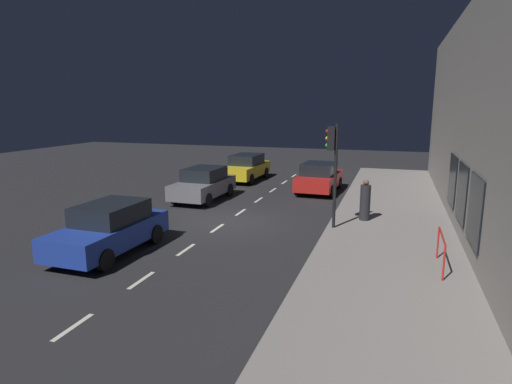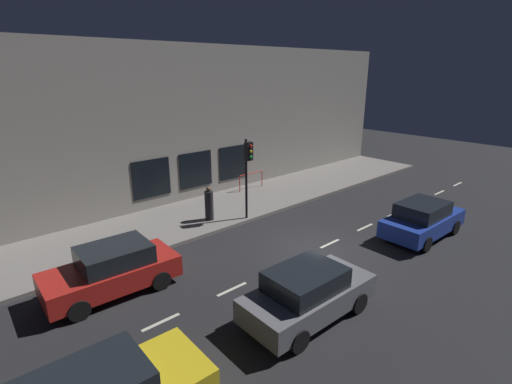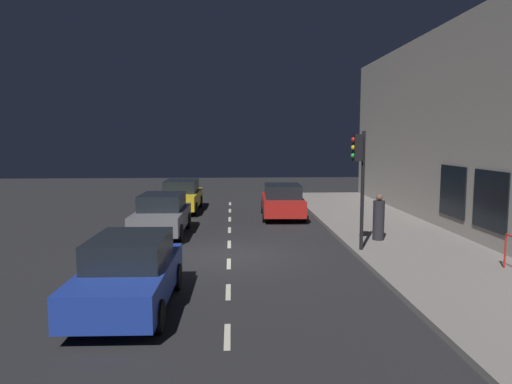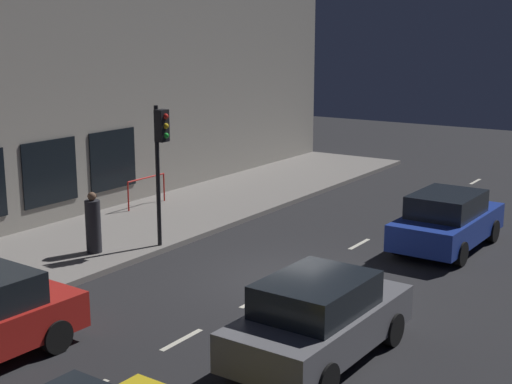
# 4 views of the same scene
# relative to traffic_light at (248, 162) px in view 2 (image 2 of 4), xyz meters

# --- Properties ---
(ground_plane) EXTENTS (60.00, 60.00, 0.00)m
(ground_plane) POSITION_rel_traffic_light_xyz_m (-4.13, 0.04, -2.91)
(ground_plane) COLOR #232326
(sidewalk) EXTENTS (4.50, 32.00, 0.15)m
(sidewalk) POSITION_rel_traffic_light_xyz_m (2.12, 0.04, -2.83)
(sidewalk) COLOR gray
(sidewalk) RESTS_ON ground
(building_facade) EXTENTS (0.65, 32.00, 8.22)m
(building_facade) POSITION_rel_traffic_light_xyz_m (4.67, 0.04, 1.20)
(building_facade) COLOR gray
(building_facade) RESTS_ON ground
(lane_centre_line) EXTENTS (0.12, 27.20, 0.01)m
(lane_centre_line) POSITION_rel_traffic_light_xyz_m (-4.13, -0.96, -2.90)
(lane_centre_line) COLOR beige
(lane_centre_line) RESTS_ON ground
(traffic_light) EXTENTS (0.46, 0.32, 3.80)m
(traffic_light) POSITION_rel_traffic_light_xyz_m (0.00, 0.00, 0.00)
(traffic_light) COLOR black
(traffic_light) RESTS_ON sidewalk
(parked_car_1) EXTENTS (2.06, 4.20, 1.58)m
(parked_car_1) POSITION_rel_traffic_light_xyz_m (-1.65, 7.18, -2.12)
(parked_car_1) COLOR red
(parked_car_1) RESTS_ON ground
(parked_car_2) EXTENTS (1.97, 4.25, 1.58)m
(parked_car_2) POSITION_rel_traffic_light_xyz_m (-6.28, -4.51, -2.12)
(parked_car_2) COLOR #1E389E
(parked_car_2) RESTS_ON ground
(parked_car_3) EXTENTS (1.97, 4.17, 1.58)m
(parked_car_3) POSITION_rel_traffic_light_xyz_m (-6.73, 3.50, -2.12)
(parked_car_3) COLOR slate
(parked_car_3) RESTS_ON ground
(pedestrian_0) EXTENTS (0.48, 0.48, 1.62)m
(pedestrian_0) POSITION_rel_traffic_light_xyz_m (1.14, 1.44, -2.02)
(pedestrian_0) COLOR #232328
(pedestrian_0) RESTS_ON sidewalk
(red_railing) EXTENTS (0.05, 1.80, 0.97)m
(red_railing) POSITION_rel_traffic_light_xyz_m (3.50, -3.22, -2.05)
(red_railing) COLOR red
(red_railing) RESTS_ON sidewalk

